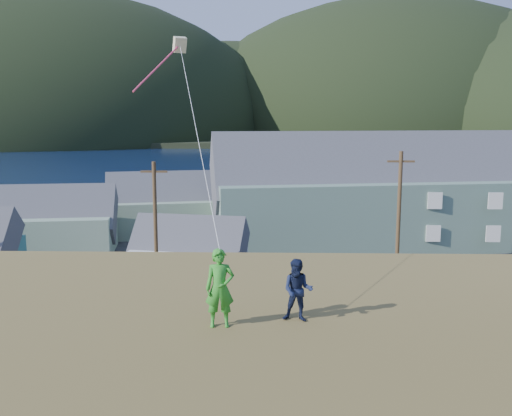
{
  "coord_description": "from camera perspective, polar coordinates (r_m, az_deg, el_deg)",
  "views": [
    {
      "loc": [
        4.0,
        -32.13,
        12.03
      ],
      "look_at": [
        3.47,
        -12.5,
        8.8
      ],
      "focal_mm": 40.0,
      "sensor_mm": 36.0,
      "label": 1
    }
  ],
  "objects": [
    {
      "name": "shed_white",
      "position": [
        39.58,
        -6.77,
        -4.83
      ],
      "size": [
        8.51,
        6.34,
        6.2
      ],
      "rotation": [
        0.0,
        0.0,
        -0.17
      ],
      "color": "silver",
      "rests_on": "waterfront_lot"
    },
    {
      "name": "utility_poles",
      "position": [
        35.21,
        -10.83,
        -2.67
      ],
      "size": [
        32.11,
        0.24,
        9.79
      ],
      "color": "#47331E",
      "rests_on": "waterfront_lot"
    },
    {
      "name": "waterfront_lot",
      "position": [
        50.73,
        -3.02,
        -4.33
      ],
      "size": [
        72.0,
        36.0,
        0.12
      ],
      "primitive_type": "cube",
      "color": "#28282B",
      "rests_on": "ground"
    },
    {
      "name": "grass_strip",
      "position": [
        32.67,
        -5.72,
        -12.22
      ],
      "size": [
        110.0,
        8.0,
        0.1
      ],
      "primitive_type": "cube",
      "color": "#4C3D19",
      "rests_on": "ground"
    },
    {
      "name": "parked_cars",
      "position": [
        55.18,
        -12.23,
        -2.59
      ],
      "size": [
        20.14,
        12.06,
        1.54
      ],
      "color": "navy",
      "rests_on": "waterfront_lot"
    },
    {
      "name": "wharf",
      "position": [
        73.74,
        -6.26,
        0.24
      ],
      "size": [
        26.0,
        14.0,
        0.9
      ],
      "primitive_type": "cube",
      "color": "gray",
      "rests_on": "ground"
    },
    {
      "name": "kite_rig",
      "position": [
        21.72,
        -7.92,
        15.35
      ],
      "size": [
        1.76,
        4.88,
        10.95
      ],
      "color": "beige",
      "rests_on": "ground"
    },
    {
      "name": "kite_flyer_navy",
      "position": [
        13.55,
        4.2,
        -8.21
      ],
      "size": [
        0.81,
        0.68,
        1.5
      ],
      "primitive_type": "imported",
      "rotation": [
        0.0,
        0.0,
        -0.17
      ],
      "color": "#151E3C",
      "rests_on": "hillside"
    },
    {
      "name": "far_shore",
      "position": [
        362.32,
        0.93,
        7.59
      ],
      "size": [
        900.0,
        320.0,
        2.0
      ],
      "primitive_type": "cube",
      "color": "black",
      "rests_on": "ground"
    },
    {
      "name": "ground",
      "position": [
        34.54,
        -5.29,
        -11.08
      ],
      "size": [
        900.0,
        900.0,
        0.0
      ],
      "primitive_type": "plane",
      "color": "#0A1638",
      "rests_on": "ground"
    },
    {
      "name": "shed_palegreen_near",
      "position": [
        52.08,
        -19.32,
        -1.47
      ],
      "size": [
        10.86,
        7.75,
        7.3
      ],
      "rotation": [
        0.0,
        0.0,
        0.16
      ],
      "color": "gray",
      "rests_on": "waterfront_lot"
    },
    {
      "name": "lodge",
      "position": [
        54.55,
        14.99,
        1.49
      ],
      "size": [
        37.3,
        16.05,
        12.7
      ],
      "rotation": [
        0.0,
        0.0,
        0.17
      ],
      "color": "slate",
      "rests_on": "waterfront_lot"
    },
    {
      "name": "shed_palegreen_far",
      "position": [
        58.14,
        -9.11,
        0.22
      ],
      "size": [
        12.61,
        8.89,
        7.72
      ],
      "rotation": [
        0.0,
        0.0,
        0.23
      ],
      "color": "gray",
      "rests_on": "waterfront_lot"
    },
    {
      "name": "far_hills",
      "position": [
        313.27,
        7.41,
        7.42
      ],
      "size": [
        760.0,
        265.0,
        143.0
      ],
      "color": "black",
      "rests_on": "ground"
    },
    {
      "name": "kite_flyer_green",
      "position": [
        13.16,
        -3.64,
        -8.0
      ],
      "size": [
        0.71,
        0.5,
        1.82
      ],
      "primitive_type": "imported",
      "rotation": [
        0.0,
        0.0,
        0.1
      ],
      "color": "#2D8F27",
      "rests_on": "hillside"
    }
  ]
}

